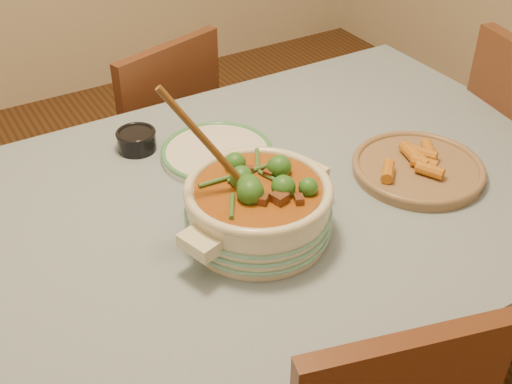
% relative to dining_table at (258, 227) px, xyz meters
% --- Properties ---
extents(dining_table, '(1.68, 1.08, 0.76)m').
position_rel_dining_table_xyz_m(dining_table, '(0.00, 0.00, 0.00)').
color(dining_table, '#59301D').
rests_on(dining_table, floor).
extents(stew_casserole, '(0.40, 0.38, 0.37)m').
position_rel_dining_table_xyz_m(stew_casserole, '(-0.07, -0.11, 0.17)').
color(stew_casserole, beige).
rests_on(stew_casserole, dining_table).
extents(white_plate, '(0.33, 0.33, 0.03)m').
position_rel_dining_table_xyz_m(white_plate, '(-0.00, 0.20, 0.10)').
color(white_plate, silver).
rests_on(white_plate, dining_table).
extents(condiment_bowl, '(0.10, 0.10, 0.05)m').
position_rel_dining_table_xyz_m(condiment_bowl, '(-0.16, 0.34, 0.12)').
color(condiment_bowl, black).
rests_on(condiment_bowl, dining_table).
extents(fried_plate, '(0.35, 0.35, 0.05)m').
position_rel_dining_table_xyz_m(fried_plate, '(0.39, -0.12, 0.11)').
color(fried_plate, '#826348').
rests_on(fried_plate, dining_table).
extents(chair_far, '(0.50, 0.50, 0.86)m').
position_rel_dining_table_xyz_m(chair_far, '(0.06, 0.79, -0.18)').
color(chair_far, '#552F19').
rests_on(chair_far, floor).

